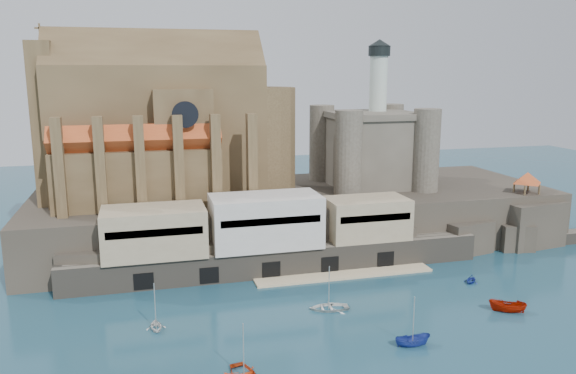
{
  "coord_description": "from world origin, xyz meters",
  "views": [
    {
      "loc": [
        -29.35,
        -64.27,
        33.03
      ],
      "look_at": [
        -3.9,
        32.0,
        12.42
      ],
      "focal_mm": 35.0,
      "sensor_mm": 36.0,
      "label": 1
    }
  ],
  "objects_px": {
    "church": "(169,131)",
    "boat_2": "(412,346)",
    "pavilion": "(527,179)",
    "castle_keep": "(371,145)"
  },
  "relations": [
    {
      "from": "castle_keep",
      "to": "boat_2",
      "type": "height_order",
      "value": "castle_keep"
    },
    {
      "from": "castle_keep",
      "to": "boat_2",
      "type": "xyz_separation_m",
      "value": [
        -14.45,
        -47.92,
        -18.31
      ]
    },
    {
      "from": "church",
      "to": "pavilion",
      "type": "xyz_separation_m",
      "value": [
        66.13,
        -15.85,
        -9.4
      ]
    },
    {
      "from": "church",
      "to": "boat_2",
      "type": "relative_size",
      "value": 10.41
    },
    {
      "from": "castle_keep",
      "to": "pavilion",
      "type": "height_order",
      "value": "castle_keep"
    },
    {
      "from": "pavilion",
      "to": "boat_2",
      "type": "bearing_deg",
      "value": -140.87
    },
    {
      "from": "church",
      "to": "castle_keep",
      "type": "xyz_separation_m",
      "value": [
        40.21,
        -0.78,
        -3.81
      ]
    },
    {
      "from": "church",
      "to": "pavilion",
      "type": "height_order",
      "value": "church"
    },
    {
      "from": "church",
      "to": "pavilion",
      "type": "relative_size",
      "value": 7.34
    },
    {
      "from": "church",
      "to": "castle_keep",
      "type": "relative_size",
      "value": 1.6
    }
  ]
}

